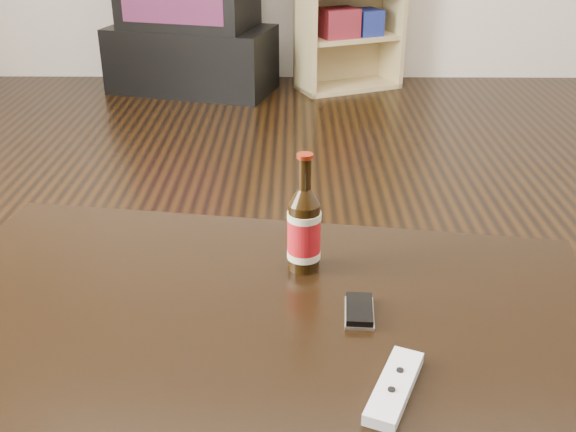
{
  "coord_description": "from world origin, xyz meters",
  "views": [
    {
      "loc": [
        -0.1,
        -1.35,
        1.1
      ],
      "look_at": [
        -0.11,
        -0.23,
        0.56
      ],
      "focal_mm": 42.0,
      "sensor_mm": 36.0,
      "label": 1
    }
  ],
  "objects_px": {
    "tv_stand": "(192,59)",
    "phone": "(359,311)",
    "coffee_table": "(251,337)",
    "beer_bottle": "(304,229)",
    "remote": "(394,387)"
  },
  "relations": [
    {
      "from": "coffee_table",
      "to": "phone",
      "type": "relative_size",
      "value": 13.24
    },
    {
      "from": "coffee_table",
      "to": "remote",
      "type": "bearing_deg",
      "value": -44.05
    },
    {
      "from": "tv_stand",
      "to": "phone",
      "type": "relative_size",
      "value": 9.75
    },
    {
      "from": "tv_stand",
      "to": "phone",
      "type": "height_order",
      "value": "phone"
    },
    {
      "from": "tv_stand",
      "to": "coffee_table",
      "type": "xyz_separation_m",
      "value": [
        0.54,
        -3.05,
        0.2
      ]
    },
    {
      "from": "coffee_table",
      "to": "beer_bottle",
      "type": "distance_m",
      "value": 0.22
    },
    {
      "from": "beer_bottle",
      "to": "remote",
      "type": "distance_m",
      "value": 0.38
    },
    {
      "from": "tv_stand",
      "to": "remote",
      "type": "distance_m",
      "value": 3.36
    },
    {
      "from": "tv_stand",
      "to": "beer_bottle",
      "type": "xyz_separation_m",
      "value": [
        0.63,
        -2.9,
        0.34
      ]
    },
    {
      "from": "coffee_table",
      "to": "remote",
      "type": "height_order",
      "value": "remote"
    },
    {
      "from": "coffee_table",
      "to": "phone",
      "type": "distance_m",
      "value": 0.2
    },
    {
      "from": "beer_bottle",
      "to": "remote",
      "type": "xyz_separation_m",
      "value": [
        0.13,
        -0.36,
        -0.07
      ]
    },
    {
      "from": "tv_stand",
      "to": "phone",
      "type": "distance_m",
      "value": 3.16
    },
    {
      "from": "beer_bottle",
      "to": "remote",
      "type": "height_order",
      "value": "beer_bottle"
    },
    {
      "from": "coffee_table",
      "to": "phone",
      "type": "bearing_deg",
      "value": -4.96
    }
  ]
}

